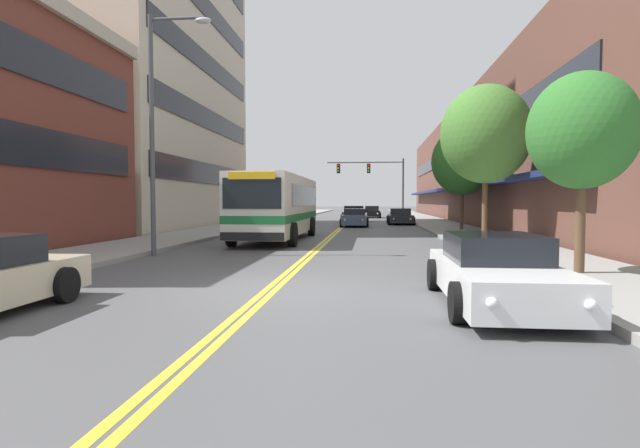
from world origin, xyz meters
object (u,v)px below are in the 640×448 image
at_px(car_red_parked_left_near, 295,215).
at_px(street_tree_right_near, 582,131).
at_px(city_bus, 278,204).
at_px(car_black_moving_second, 372,212).
at_px(car_slate_blue_moving_third, 355,218).
at_px(traffic_signal_mast, 376,176).
at_px(street_lamp_left_near, 160,114).
at_px(car_navy_parked_left_far, 277,220).
at_px(street_tree_right_mid, 486,134).
at_px(car_white_parked_right_foreground, 496,272).
at_px(car_dark_grey_moving_lead, 354,214).
at_px(car_charcoal_parked_right_mid, 400,217).
at_px(street_tree_right_far, 462,161).

height_order(car_red_parked_left_near, street_tree_right_near, street_tree_right_near).
height_order(city_bus, car_black_moving_second, city_bus).
xyz_separation_m(car_slate_blue_moving_third, traffic_signal_mast, (1.62, 12.71, 3.75)).
bearing_deg(street_lamp_left_near, car_navy_parked_left_far, 87.69).
xyz_separation_m(city_bus, street_tree_right_mid, (9.28, -1.90, 2.99)).
distance_m(car_white_parked_right_foreground, street_tree_right_mid, 13.53).
distance_m(car_dark_grey_moving_lead, street_tree_right_mid, 24.59).
bearing_deg(car_black_moving_second, car_slate_blue_moving_third, -93.86).
height_order(car_charcoal_parked_right_mid, street_tree_right_far, street_tree_right_far).
bearing_deg(traffic_signal_mast, city_bus, -100.67).
height_order(car_red_parked_left_near, car_charcoal_parked_right_mid, car_red_parked_left_near).
bearing_deg(street_tree_right_far, car_black_moving_second, 102.10).
xyz_separation_m(city_bus, street_lamp_left_near, (-2.65, -7.43, 3.08)).
relative_size(city_bus, car_charcoal_parked_right_mid, 2.16).
distance_m(car_black_moving_second, street_lamp_left_near, 40.71).
bearing_deg(street_lamp_left_near, street_tree_right_near, -17.66).
relative_size(city_bus, car_navy_parked_left_far, 2.20).
relative_size(car_red_parked_left_near, car_slate_blue_moving_third, 0.91).
bearing_deg(car_dark_grey_moving_lead, car_navy_parked_left_far, -112.81).
relative_size(car_navy_parked_left_far, street_lamp_left_near, 0.59).
distance_m(car_dark_grey_moving_lead, street_lamp_left_near, 29.76).
bearing_deg(car_black_moving_second, car_charcoal_parked_right_mid, -81.68).
bearing_deg(car_charcoal_parked_right_mid, street_tree_right_far, -72.17).
bearing_deg(car_navy_parked_left_far, city_bus, -78.99).
relative_size(car_slate_blue_moving_third, street_tree_right_mid, 0.73).
bearing_deg(traffic_signal_mast, street_tree_right_near, -83.02).
distance_m(car_charcoal_parked_right_mid, car_slate_blue_moving_third, 5.23).
height_order(car_black_moving_second, street_tree_right_near, street_tree_right_near).
height_order(car_navy_parked_left_far, street_tree_right_mid, street_tree_right_mid).
bearing_deg(car_black_moving_second, traffic_signal_mast, -87.16).
bearing_deg(car_red_parked_left_near, car_slate_blue_moving_third, -46.32).
xyz_separation_m(street_tree_right_near, street_tree_right_mid, (-0.16, 9.38, 1.17)).
xyz_separation_m(car_dark_grey_moving_lead, car_slate_blue_moving_third, (0.36, -8.32, -0.05)).
height_order(city_bus, car_white_parked_right_foreground, city_bus).
height_order(city_bus, car_charcoal_parked_right_mid, city_bus).
distance_m(street_lamp_left_near, street_tree_right_mid, 13.14).
xyz_separation_m(car_white_parked_right_foreground, traffic_signal_mast, (-1.82, 40.43, 3.77)).
bearing_deg(car_navy_parked_left_far, car_white_parked_right_foreground, -70.58).
height_order(city_bus, car_red_parked_left_near, city_bus).
bearing_deg(car_charcoal_parked_right_mid, street_lamp_left_near, -111.13).
distance_m(car_slate_blue_moving_third, traffic_signal_mast, 13.35).
bearing_deg(street_lamp_left_near, street_tree_right_far, 49.45).
bearing_deg(car_charcoal_parked_right_mid, street_tree_right_near, -84.70).
relative_size(car_slate_blue_moving_third, traffic_signal_mast, 0.64).
xyz_separation_m(city_bus, traffic_signal_mast, (4.88, 25.90, 2.66)).
height_order(car_dark_grey_moving_lead, street_tree_right_far, street_tree_right_far).
distance_m(car_charcoal_parked_right_mid, street_tree_right_near, 28.58).
relative_size(car_navy_parked_left_far, street_tree_right_mid, 0.73).
bearing_deg(street_tree_right_mid, car_navy_parked_left_far, 133.35).
bearing_deg(street_tree_right_mid, street_tree_right_far, 85.84).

